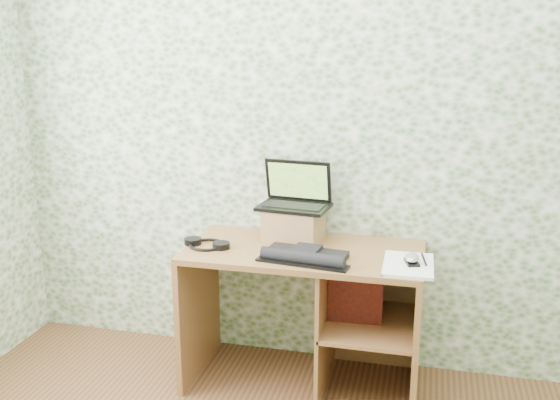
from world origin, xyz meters
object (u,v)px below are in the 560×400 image
(desk, at_px, (319,297))
(notepad, at_px, (408,265))
(keyboard, at_px, (305,256))
(laptop, at_px, (296,196))
(riser, at_px, (294,224))

(desk, height_order, notepad, notepad)
(notepad, bearing_deg, keyboard, -177.51)
(laptop, bearing_deg, riser, -83.94)
(riser, height_order, keyboard, riser)
(notepad, bearing_deg, desk, 160.54)
(keyboard, distance_m, notepad, 0.49)
(laptop, relative_size, notepad, 1.17)
(laptop, height_order, keyboard, laptop)
(desk, bearing_deg, laptop, 136.70)
(riser, distance_m, laptop, 0.15)
(laptop, bearing_deg, keyboard, -64.18)
(riser, bearing_deg, desk, -35.18)
(desk, distance_m, keyboard, 0.34)
(desk, bearing_deg, keyboard, -103.75)
(desk, distance_m, riser, 0.41)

